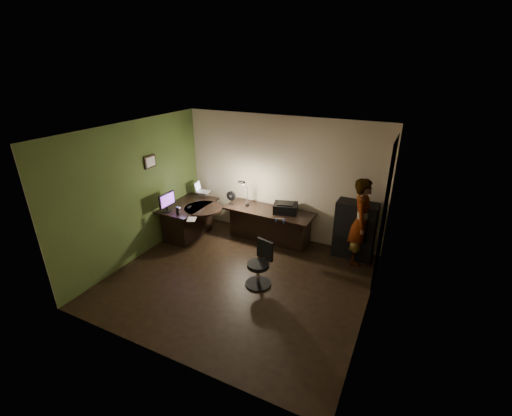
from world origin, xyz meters
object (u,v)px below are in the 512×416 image
at_px(monitor, 167,205).
at_px(person, 362,222).
at_px(office_chair, 258,265).
at_px(desk_right, 268,225).
at_px(cabinet, 355,230).
at_px(desk_left, 189,220).

xyz_separation_m(monitor, person, (3.81, 1.07, -0.06)).
relative_size(office_chair, person, 0.48).
distance_m(desk_right, cabinet, 1.84).
bearing_deg(monitor, person, 16.01).
bearing_deg(person, desk_right, 87.19).
bearing_deg(desk_right, office_chair, -70.15).
height_order(desk_right, cabinet, cabinet).
xyz_separation_m(cabinet, person, (0.13, -0.18, 0.28)).
relative_size(cabinet, monitor, 2.61).
distance_m(desk_left, desk_right, 1.80).
xyz_separation_m(office_chair, person, (1.43, 1.58, 0.46)).
height_order(desk_left, monitor, monitor).
bearing_deg(desk_left, cabinet, 12.27).
height_order(desk_left, desk_right, desk_left).
bearing_deg(desk_right, monitor, -147.99).
bearing_deg(cabinet, office_chair, -125.52).
height_order(desk_right, office_chair, office_chair).
bearing_deg(cabinet, monitor, -160.18).
distance_m(desk_left, monitor, 0.76).
bearing_deg(monitor, cabinet, 19.03).
xyz_separation_m(desk_right, office_chair, (0.51, -1.59, 0.05)).
relative_size(monitor, office_chair, 0.54).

